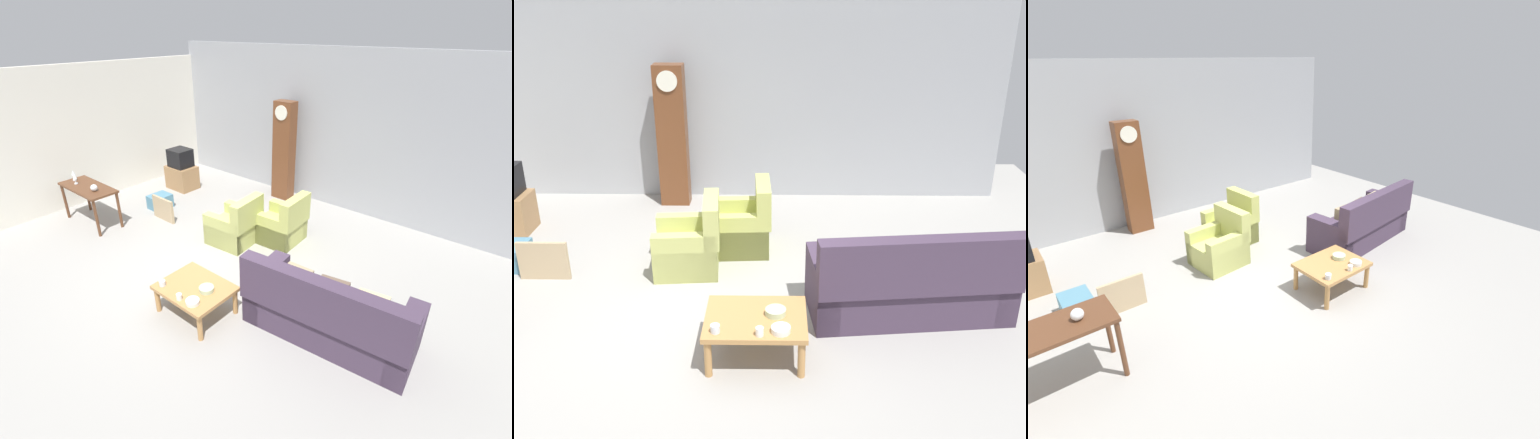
# 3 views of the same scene
# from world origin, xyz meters

# --- Properties ---
(ground_plane) EXTENTS (10.40, 10.40, 0.00)m
(ground_plane) POSITION_xyz_m (0.00, 0.00, 0.00)
(ground_plane) COLOR #999691
(garage_door_wall) EXTENTS (8.40, 0.16, 3.20)m
(garage_door_wall) POSITION_xyz_m (0.00, 3.60, 1.60)
(garage_door_wall) COLOR #9EA0A5
(garage_door_wall) RESTS_ON ground_plane
(pegboard_wall_left) EXTENTS (0.12, 6.40, 2.88)m
(pegboard_wall_left) POSITION_xyz_m (-4.20, 0.40, 1.44)
(pegboard_wall_left) COLOR silver
(pegboard_wall_left) RESTS_ON ground_plane
(couch_floral) EXTENTS (2.18, 1.09, 1.04)m
(couch_floral) POSITION_xyz_m (2.12, -0.04, 0.36)
(couch_floral) COLOR #423347
(couch_floral) RESTS_ON ground_plane
(armchair_olive_near) EXTENTS (0.85, 0.82, 0.92)m
(armchair_olive_near) POSITION_xyz_m (-0.35, 0.96, 0.31)
(armchair_olive_near) COLOR #B7BC66
(armchair_olive_near) RESTS_ON ground_plane
(armchair_olive_far) EXTENTS (0.83, 0.81, 0.92)m
(armchair_olive_far) POSITION_xyz_m (0.25, 1.54, 0.31)
(armchair_olive_far) COLOR #B9BE62
(armchair_olive_far) RESTS_ON ground_plane
(coffee_table_wood) EXTENTS (0.96, 0.76, 0.43)m
(coffee_table_wood) POSITION_xyz_m (0.51, -0.77, 0.37)
(coffee_table_wood) COLOR #B27F47
(coffee_table_wood) RESTS_ON ground_plane
(console_table_dark) EXTENTS (1.30, 0.56, 0.77)m
(console_table_dark) POSITION_xyz_m (-3.07, -0.28, 0.66)
(console_table_dark) COLOR #56331E
(console_table_dark) RESTS_ON ground_plane
(grandfather_clock) EXTENTS (0.44, 0.30, 2.16)m
(grandfather_clock) POSITION_xyz_m (-0.90, 3.16, 1.08)
(grandfather_clock) COLOR brown
(grandfather_clock) RESTS_ON ground_plane
(tv_stand_cabinet) EXTENTS (0.68, 0.52, 0.55)m
(tv_stand_cabinet) POSITION_xyz_m (-3.10, 2.05, 0.28)
(tv_stand_cabinet) COLOR #997047
(tv_stand_cabinet) RESTS_ON ground_plane
(tv_crt) EXTENTS (0.48, 0.44, 0.42)m
(tv_crt) POSITION_xyz_m (-3.10, 2.05, 0.76)
(tv_crt) COLOR black
(tv_crt) RESTS_ON tv_stand_cabinet
(framed_picture_leaning) EXTENTS (0.60, 0.05, 0.48)m
(framed_picture_leaning) POSITION_xyz_m (-2.07, 0.68, 0.24)
(framed_picture_leaning) COLOR tan
(framed_picture_leaning) RESTS_ON ground_plane
(storage_box_blue) EXTENTS (0.38, 0.44, 0.30)m
(storage_box_blue) POSITION_xyz_m (-2.60, 0.99, 0.15)
(storage_box_blue) COLOR teal
(storage_box_blue) RESTS_ON ground_plane
(glass_dome_cloche) EXTENTS (0.13, 0.13, 0.13)m
(glass_dome_cloche) POSITION_xyz_m (-2.77, -0.30, 0.84)
(glass_dome_cloche) COLOR silver
(glass_dome_cloche) RESTS_ON console_table_dark
(cup_white_porcelain) EXTENTS (0.07, 0.07, 0.08)m
(cup_white_porcelain) POSITION_xyz_m (0.56, -1.08, 0.47)
(cup_white_porcelain) COLOR white
(cup_white_porcelain) RESTS_ON coffee_table_wood
(cup_blue_rimmed) EXTENTS (0.09, 0.09, 0.08)m
(cup_blue_rimmed) POSITION_xyz_m (0.16, -1.04, 0.47)
(cup_blue_rimmed) COLOR silver
(cup_blue_rimmed) RESTS_ON coffee_table_wood
(bowl_white_stacked) EXTENTS (0.18, 0.18, 0.06)m
(bowl_white_stacked) POSITION_xyz_m (0.75, -1.02, 0.46)
(bowl_white_stacked) COLOR white
(bowl_white_stacked) RESTS_ON coffee_table_wood
(bowl_shallow_green) EXTENTS (0.20, 0.20, 0.06)m
(bowl_shallow_green) POSITION_xyz_m (0.70, -0.74, 0.46)
(bowl_shallow_green) COLOR #B2C69E
(bowl_shallow_green) RESTS_ON coffee_table_wood
(wine_glass_tall) EXTENTS (0.08, 0.08, 0.22)m
(wine_glass_tall) POSITION_xyz_m (-3.57, -0.28, 0.92)
(wine_glass_tall) COLOR silver
(wine_glass_tall) RESTS_ON console_table_dark
(wine_glass_mid) EXTENTS (0.08, 0.08, 0.20)m
(wine_glass_mid) POSITION_xyz_m (-3.38, -0.35, 0.91)
(wine_glass_mid) COLOR silver
(wine_glass_mid) RESTS_ON console_table_dark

